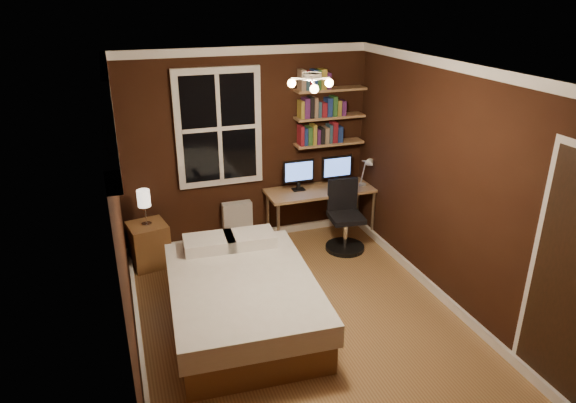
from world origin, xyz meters
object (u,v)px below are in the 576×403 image
object	(u,v)px
nightstand	(149,244)
monitor_left	(299,175)
bedside_lamp	(145,208)
office_chair	(345,224)
desk	(321,194)
desk_lamp	(366,171)
bed	(242,299)
monitor_right	(337,171)
radiator	(238,223)

from	to	relation	value
nightstand	monitor_left	world-z (taller)	monitor_left
bedside_lamp	office_chair	bearing A→B (deg)	-8.77
desk	monitor_left	distance (m)	0.40
desk_lamp	office_chair	size ratio (longest dim) A/B	0.48
bed	bedside_lamp	world-z (taller)	bedside_lamp
monitor_right	desk_lamp	xyz separation A→B (m)	(0.34, -0.19, 0.02)
monitor_right	desk_lamp	world-z (taller)	desk_lamp
desk	nightstand	bearing A→B (deg)	-179.11
monitor_left	bedside_lamp	bearing A→B (deg)	-176.86
monitor_left	office_chair	size ratio (longest dim) A/B	0.46
bed	desk_lamp	xyz separation A→B (m)	(2.06, 1.45, 0.63)
radiator	monitor_right	size ratio (longest dim) A/B	1.38
bedside_lamp	desk_lamp	world-z (taller)	desk_lamp
nightstand	radiator	world-z (taller)	radiator
bed	bedside_lamp	size ratio (longest dim) A/B	4.58
desk	office_chair	size ratio (longest dim) A/B	1.60
bedside_lamp	radiator	size ratio (longest dim) A/B	0.76
bed	nightstand	world-z (taller)	bed
desk	monitor_left	xyz separation A→B (m)	(-0.29, 0.07, 0.26)
bedside_lamp	monitor_right	size ratio (longest dim) A/B	1.05
monitor_left	monitor_right	world-z (taller)	same
monitor_left	desk_lamp	distance (m)	0.89
radiator	desk	xyz separation A→B (m)	(1.09, -0.19, 0.34)
bedside_lamp	monitor_right	world-z (taller)	monitor_right
nightstand	bedside_lamp	bearing A→B (deg)	0.00
bed	office_chair	xyz separation A→B (m)	(1.64, 1.16, 0.06)
bedside_lamp	monitor_right	bearing A→B (deg)	2.46
office_chair	desk_lamp	bearing A→B (deg)	41.36
monitor_left	monitor_right	xyz separation A→B (m)	(0.54, 0.00, 0.00)
desk	office_chair	distance (m)	0.53
radiator	monitor_right	bearing A→B (deg)	-4.80
bed	nightstand	bearing A→B (deg)	120.27
bedside_lamp	radiator	distance (m)	1.26
nightstand	monitor_left	bearing A→B (deg)	-7.76
desk	desk_lamp	size ratio (longest dim) A/B	3.30
bed	nightstand	xyz separation A→B (m)	(-0.77, 1.53, -0.01)
monitor_left	office_chair	distance (m)	0.87
desk	monitor_left	size ratio (longest dim) A/B	3.50
desk	desk_lamp	distance (m)	0.66
bed	desk	bearing A→B (deg)	50.39
radiator	monitor_left	world-z (taller)	monitor_left
monitor_right	bedside_lamp	bearing A→B (deg)	-177.54
desk_lamp	radiator	bearing A→B (deg)	169.80
bedside_lamp	monitor_right	distance (m)	2.50
monitor_left	desk_lamp	world-z (taller)	desk_lamp
monitor_right	office_chair	bearing A→B (deg)	-99.45
desk	office_chair	bearing A→B (deg)	-67.33
monitor_right	radiator	bearing A→B (deg)	175.20
radiator	desk	bearing A→B (deg)	-9.62
bedside_lamp	desk_lamp	xyz separation A→B (m)	(2.83, -0.08, 0.16)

